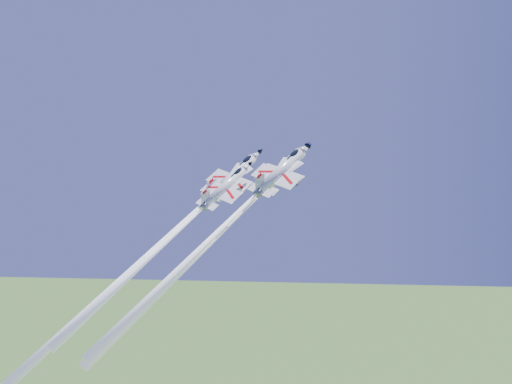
# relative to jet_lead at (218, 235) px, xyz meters

# --- Properties ---
(jet_lead) EXTENTS (29.69, 36.53, 41.31)m
(jet_lead) POSITION_rel_jet_lead_xyz_m (0.00, 0.00, 0.00)
(jet_lead) COLOR white
(jet_left) EXTENTS (30.79, 38.07, 43.14)m
(jet_left) POSITION_rel_jet_lead_xyz_m (-10.86, -2.53, -1.79)
(jet_left) COLOR white
(jet_right) EXTENTS (27.65, 33.69, 37.93)m
(jet_right) POSITION_rel_jet_lead_xyz_m (0.94, -6.38, 1.75)
(jet_right) COLOR white
(jet_slot) EXTENTS (24.22, 29.49, 33.19)m
(jet_slot) POSITION_rel_jet_lead_xyz_m (-8.17, -5.39, -0.02)
(jet_slot) COLOR white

